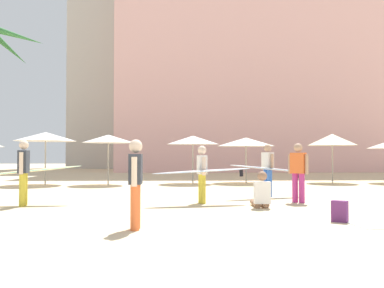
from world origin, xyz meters
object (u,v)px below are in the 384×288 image
Objects in this scene: cafe_umbrella_2 at (193,140)px; cafe_umbrella_4 at (246,142)px; cafe_umbrella_0 at (46,137)px; backpack at (340,212)px; cafe_umbrella_3 at (108,139)px; person_mid_right at (136,180)px; person_mid_left at (202,171)px; cafe_umbrella_6 at (332,140)px; person_far_right at (298,170)px; person_far_left at (25,170)px; person_near_left at (261,195)px; person_near_right at (269,168)px.

cafe_umbrella_2 reaches higher than cafe_umbrella_4.
backpack is at bearing -48.66° from cafe_umbrella_0.
cafe_umbrella_3 is 6.50m from cafe_umbrella_4.
backpack is at bearing 9.58° from person_mid_right.
cafe_umbrella_3 reaches higher than person_mid_left.
backpack is 0.26× the size of person_mid_right.
cafe_umbrella_3 reaches higher than cafe_umbrella_2.
cafe_umbrella_3 is 10.61m from cafe_umbrella_6.
cafe_umbrella_6 reaches higher than cafe_umbrella_2.
person_far_right is (9.38, -7.23, -1.26)m from cafe_umbrella_0.
person_near_left is (6.13, -0.59, -0.60)m from person_far_left.
cafe_umbrella_2 reaches higher than person_near_right.
cafe_umbrella_0 is 1.12× the size of cafe_umbrella_2.
cafe_umbrella_6 is at bearing -146.51° from person_near_right.
person_near_left is at bearing -45.51° from cafe_umbrella_0.
cafe_umbrella_6 is at bearing -29.11° from person_near_left.
cafe_umbrella_0 is at bearing 76.27° from backpack.
person_mid_right is (2.46, -11.22, -1.19)m from cafe_umbrella_3.
cafe_umbrella_0 is 13.43m from cafe_umbrella_6.
person_far_right is at bearing -88.98° from cafe_umbrella_4.
cafe_umbrella_4 is 9.49m from person_near_left.
person_near_right is at bearing 56.39° from person_mid_right.
cafe_umbrella_4 reaches higher than backpack.
person_near_left is at bearing -8.40° from person_far_right.
cafe_umbrella_2 is 5.83× the size of backpack.
cafe_umbrella_2 is 0.90× the size of person_near_right.
cafe_umbrella_6 reaches higher than person_mid_left.
cafe_umbrella_0 is 0.97× the size of person_far_left.
cafe_umbrella_3 reaches higher than backpack.
person_mid_left is (6.68, -7.45, -1.28)m from cafe_umbrella_0.
backpack is at bearing -152.53° from person_near_left.
person_near_right is at bearing 9.41° from person_far_left.
cafe_umbrella_4 is 8.90m from person_mid_left.
person_far_right is at bearing -49.51° from person_near_left.
cafe_umbrella_3 is at bearing -170.82° from cafe_umbrella_4.
cafe_umbrella_4 is 1.72× the size of person_mid_right.
person_far_right reaches higher than person_near_left.
cafe_umbrella_3 is at bearing -71.77° from person_mid_left.
cafe_umbrella_3 reaches higher than person_far_right.
cafe_umbrella_6 is 1.42× the size of person_far_right.
person_far_left is at bearing -75.44° from cafe_umbrella_0.
cafe_umbrella_0 is at bearing -54.53° from person_near_right.
backpack is 4.06m from person_mid_left.
backpack is 0.25× the size of person_far_right.
cafe_umbrella_3 is 1.46× the size of person_mid_right.
cafe_umbrella_2 is 6.81m from person_near_right.
person_far_left is (-7.26, 2.84, 0.72)m from backpack.
cafe_umbrella_0 reaches higher than person_near_right.
cafe_umbrella_2 is at bearing -92.74° from person_near_right.
cafe_umbrella_3 is 0.85× the size of cafe_umbrella_4.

